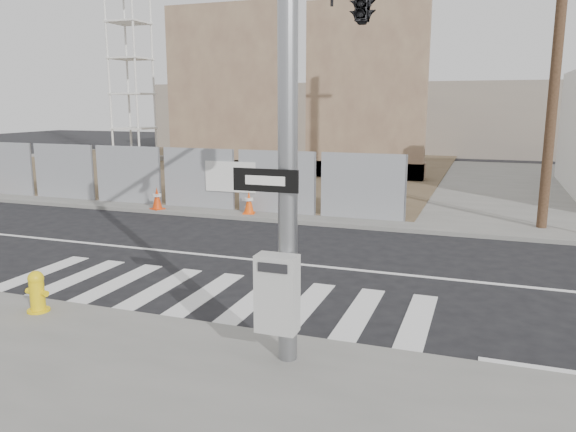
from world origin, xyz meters
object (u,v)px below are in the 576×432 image
(traffic_cone_c, at_px, (157,199))
(traffic_cone_d, at_px, (249,203))
(signal_pole, at_px, (343,31))
(crane_tower, at_px, (128,6))
(fire_hydrant, at_px, (37,291))

(traffic_cone_c, height_order, traffic_cone_d, traffic_cone_c)
(signal_pole, height_order, traffic_cone_d, signal_pole)
(crane_tower, xyz_separation_m, fire_hydrant, (12.90, -21.55, -8.55))
(traffic_cone_c, bearing_deg, crane_tower, 127.05)
(signal_pole, bearing_deg, fire_hydrant, -151.41)
(signal_pole, distance_m, traffic_cone_c, 10.92)
(signal_pole, distance_m, traffic_cone_d, 9.16)
(traffic_cone_c, distance_m, traffic_cone_d, 3.20)
(fire_hydrant, height_order, traffic_cone_c, traffic_cone_c)
(traffic_cone_c, xyz_separation_m, traffic_cone_d, (3.18, 0.34, -0.01))
(signal_pole, relative_size, fire_hydrant, 9.83)
(crane_tower, height_order, traffic_cone_c, crane_tower)
(signal_pole, xyz_separation_m, traffic_cone_c, (-7.85, 6.27, -4.30))
(crane_tower, distance_m, traffic_cone_c, 18.15)
(signal_pole, bearing_deg, traffic_cone_c, 141.40)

